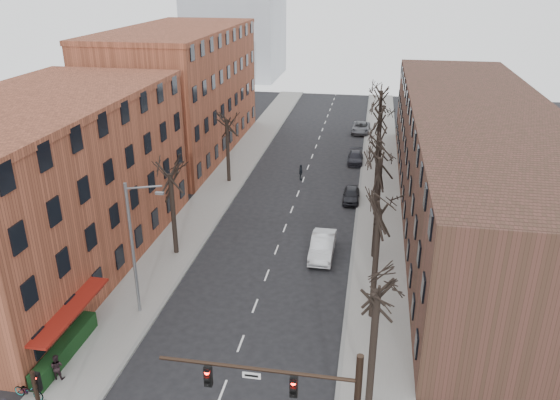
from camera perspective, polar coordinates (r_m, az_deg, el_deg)
The scene contains 22 objects.
sidewalk_left at distance 58.49m, azimuth -5.48°, elevation 2.34°, with size 4.00×90.00×0.15m, color gray.
sidewalk_right at distance 56.58m, azimuth 10.37°, elevation 1.34°, with size 4.00×90.00×0.15m, color gray.
building_left_near at distance 42.49m, azimuth -23.44°, elevation 0.99°, with size 12.00×26.00×12.00m, color brown.
building_left_far at distance 67.22m, azimuth -10.40°, elevation 10.93°, with size 12.00×28.00×14.00m, color brown.
building_right at distance 51.03m, azimuth 19.75°, elevation 3.83°, with size 12.00×50.00×10.00m, color #4E2D24.
awning_left at distance 35.33m, azimuth -20.41°, elevation -14.22°, with size 1.20×7.00×0.15m, color maroon.
hedge at distance 34.33m, azimuth -21.54°, elevation -14.26°, with size 0.80×6.00×1.00m, color #133716.
tree_right_b at distance 36.13m, azimuth 9.50°, elevation -12.02°, with size 5.20×5.20×10.80m, color black, non-canonical shape.
tree_right_c at distance 42.96m, azimuth 9.71°, elevation -5.96°, with size 5.20×5.20×11.60m, color black, non-canonical shape.
tree_right_d at distance 50.13m, azimuth 9.86°, elevation -1.60°, with size 5.20×5.20×10.00m, color black, non-canonical shape.
tree_right_e at distance 57.53m, azimuth 9.98°, elevation 1.65°, with size 5.20×5.20×10.80m, color black, non-canonical shape.
tree_right_f at distance 65.07m, azimuth 10.06°, elevation 4.16°, with size 5.20×5.20×11.60m, color black, non-canonical shape.
tree_left_a at distance 43.67m, azimuth -10.75°, elevation -5.53°, with size 5.20×5.20×9.50m, color black, non-canonical shape.
tree_left_b at distance 57.51m, azimuth -5.35°, elevation 1.90°, with size 5.20×5.20×9.50m, color black, non-canonical shape.
streetlight at distance 34.68m, azimuth -14.95°, elevation -4.45°, with size 2.45×0.22×9.03m.
silver_sedan at distance 42.40m, azimuth 4.47°, elevation -4.82°, with size 1.75×5.02×1.65m, color silver.
parked_car_near at distance 52.61m, azimuth 7.46°, elevation 0.54°, with size 1.56×3.88×1.32m, color black.
parked_car_mid at distance 63.54m, azimuth 7.89°, elevation 4.43°, with size 1.72×4.22×1.22m, color black.
parked_car_far at distance 75.81m, azimuth 8.44°, elevation 7.49°, with size 2.31×5.02×1.40m, color #595A61.
pedestrian_b at distance 32.78m, azimuth -22.32°, elevation -15.82°, with size 0.72×0.56×1.49m, color black.
pedestrian_crossing at distance 57.52m, azimuth 2.19°, elevation 2.90°, with size 1.00×0.42×1.71m, color black.
bicycle at distance 32.27m, azimuth -24.79°, elevation -17.64°, with size 0.61×1.75×0.92m, color gray.
Camera 1 is at (6.87, -17.76, 20.46)m, focal length 35.00 mm.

